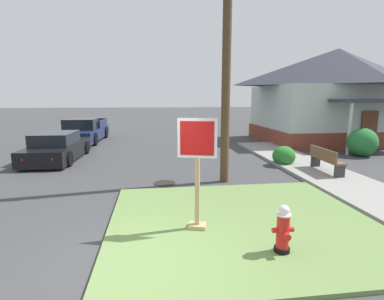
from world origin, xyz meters
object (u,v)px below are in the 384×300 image
at_px(pickup_truck_navy, 84,132).
at_px(utility_pole, 227,35).
at_px(manhole_cover, 165,183).
at_px(parked_sedan_black, 57,148).
at_px(stop_sign, 197,175).
at_px(fire_hydrant, 283,230).
at_px(street_bench, 326,159).

xyz_separation_m(pickup_truck_navy, utility_pole, (6.61, -9.79, 4.00)).
height_order(manhole_cover, utility_pole, utility_pole).
bearing_deg(utility_pole, parked_sedan_black, 146.77).
distance_m(stop_sign, parked_sedan_black, 9.32).
bearing_deg(fire_hydrant, stop_sign, 139.78).
relative_size(parked_sedan_black, utility_pole, 0.51).
bearing_deg(pickup_truck_navy, manhole_cover, -64.50).
bearing_deg(fire_hydrant, pickup_truck_navy, 114.33).
bearing_deg(manhole_cover, pickup_truck_navy, 115.50).
relative_size(manhole_cover, street_bench, 0.40).
xyz_separation_m(manhole_cover, parked_sedan_black, (-4.56, 4.23, 0.53)).
bearing_deg(pickup_truck_navy, utility_pole, -55.98).
relative_size(fire_hydrant, pickup_truck_navy, 0.15).
bearing_deg(street_bench, pickup_truck_navy, 137.86).
relative_size(stop_sign, street_bench, 1.30).
relative_size(stop_sign, parked_sedan_black, 0.50).
bearing_deg(street_bench, stop_sign, -143.35).
bearing_deg(parked_sedan_black, pickup_truck_navy, 90.93).
bearing_deg(utility_pole, pickup_truck_navy, 124.02).
relative_size(fire_hydrant, street_bench, 0.49).
distance_m(fire_hydrant, manhole_cover, 5.06).
distance_m(manhole_cover, utility_pole, 5.01).
distance_m(fire_hydrant, pickup_truck_navy, 15.83).
distance_m(manhole_cover, parked_sedan_black, 6.24).
distance_m(fire_hydrant, parked_sedan_black, 10.98).
bearing_deg(stop_sign, manhole_cover, 98.60).
height_order(fire_hydrant, pickup_truck_navy, pickup_truck_navy).
height_order(parked_sedan_black, street_bench, parked_sedan_black).
relative_size(parked_sedan_black, pickup_truck_navy, 0.81).
bearing_deg(manhole_cover, parked_sedan_black, 137.17).
xyz_separation_m(manhole_cover, pickup_truck_navy, (-4.65, 9.75, 0.61)).
relative_size(stop_sign, utility_pole, 0.26).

